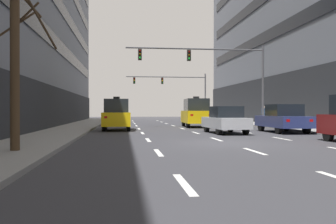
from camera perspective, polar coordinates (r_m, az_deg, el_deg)
ground_plane at (r=15.34m, az=9.34°, el=-4.77°), size 120.00×120.00×0.00m
sidewalk_left at (r=15.15m, az=-20.49°, el=-4.59°), size 2.98×80.00×0.14m
lane_stripe_l1_s2 at (r=6.89m, az=2.50°, el=-11.01°), size 0.16×2.00×0.01m
lane_stripe_l1_s3 at (r=11.80m, az=-1.49°, el=-6.28°), size 0.16×2.00×0.01m
lane_stripe_l1_s4 at (r=16.76m, az=-3.10°, el=-4.32°), size 0.16×2.00×0.01m
lane_stripe_l1_s5 at (r=21.74m, az=-3.97°, el=-3.26°), size 0.16×2.00×0.01m
lane_stripe_l1_s6 at (r=26.72m, az=-4.51°, el=-2.60°), size 0.16×2.00×0.01m
lane_stripe_l1_s7 at (r=31.72m, az=-4.89°, el=-2.14°), size 0.16×2.00×0.01m
lane_stripe_l1_s8 at (r=36.71m, az=-5.16°, el=-1.81°), size 0.16×2.00×0.01m
lane_stripe_l1_s9 at (r=41.70m, az=-5.37°, el=-1.55°), size 0.16×2.00×0.01m
lane_stripe_l1_s10 at (r=46.70m, az=-5.53°, el=-1.36°), size 0.16×2.00×0.01m
lane_stripe_l2_s3 at (r=12.50m, az=13.20°, el=-5.92°), size 0.16×2.00×0.01m
lane_stripe_l2_s4 at (r=17.26m, az=7.48°, el=-4.19°), size 0.16×2.00×0.01m
lane_stripe_l2_s5 at (r=22.12m, az=4.26°, el=-3.20°), size 0.16×2.00×0.01m
lane_stripe_l2_s6 at (r=27.04m, az=2.21°, el=-2.56°), size 0.16×2.00×0.01m
lane_stripe_l2_s7 at (r=31.98m, az=0.79°, el=-2.12°), size 0.16×2.00×0.01m
lane_stripe_l2_s8 at (r=36.94m, az=-0.24°, el=-1.79°), size 0.16×2.00×0.01m
lane_stripe_l2_s9 at (r=41.91m, az=-1.03°, el=-1.54°), size 0.16×2.00×0.01m
lane_stripe_l2_s10 at (r=46.88m, az=-1.66°, el=-1.35°), size 0.16×2.00×0.01m
lane_stripe_l3_s4 at (r=18.30m, az=17.15°, el=-3.95°), size 0.16×2.00×0.01m
lane_stripe_l3_s5 at (r=22.95m, az=12.05°, el=-3.08°), size 0.16×2.00×0.01m
lane_stripe_l3_s6 at (r=27.72m, az=8.69°, el=-2.50°), size 0.16×2.00×0.01m
lane_stripe_l3_s7 at (r=32.56m, az=6.33°, el=-2.08°), size 0.16×2.00×0.01m
lane_stripe_l3_s8 at (r=37.44m, az=4.58°, el=-1.77°), size 0.16×2.00×0.01m
lane_stripe_l3_s9 at (r=42.35m, az=3.23°, el=-1.53°), size 0.16×2.00×0.01m
lane_stripe_l3_s10 at (r=47.27m, az=2.17°, el=-1.33°), size 0.16×2.00×0.01m
taxi_driving_0 at (r=25.02m, az=-7.95°, el=-0.43°), size 1.82×4.31×2.26m
car_driving_1 at (r=21.63m, az=8.84°, el=-1.25°), size 1.91×4.25×1.57m
car_driving_2 at (r=37.70m, az=-7.80°, el=-0.53°), size 1.88×4.39×1.64m
taxi_driving_3 at (r=29.42m, az=4.37°, el=-0.16°), size 2.14×4.72×2.44m
car_parked_2 at (r=23.30m, az=17.32°, el=-0.99°), size 1.95×4.55×1.70m
traffic_signal_0 at (r=29.26m, az=7.26°, el=7.10°), size 10.93×0.35×6.33m
traffic_signal_1 at (r=49.61m, az=1.39°, el=4.05°), size 10.74×0.34×6.14m
street_tree_0 at (r=12.13m, az=-22.52°, el=6.75°), size 2.20×2.18×5.49m
pedestrian_1 at (r=33.28m, az=14.67°, el=-0.25°), size 0.46×0.35×1.57m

